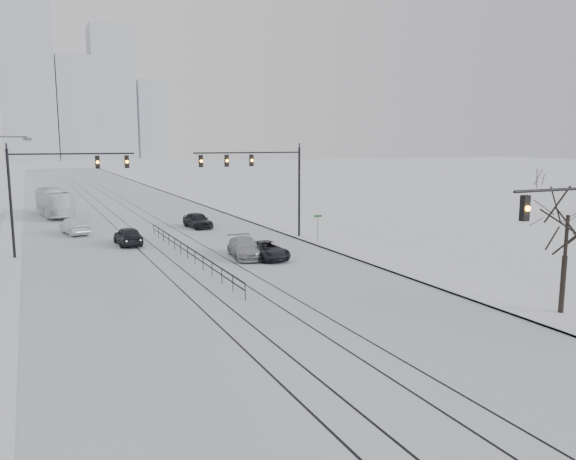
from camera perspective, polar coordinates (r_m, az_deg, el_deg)
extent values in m
cube|color=silver|center=(70.81, -16.36, 1.68)|extent=(22.00, 260.00, 0.02)
cube|color=white|center=(73.97, -5.97, 2.34)|extent=(5.00, 260.00, 0.16)
cube|color=gray|center=(73.22, -7.79, 2.22)|extent=(0.10, 260.00, 0.12)
cube|color=black|center=(50.85, -15.87, -0.99)|extent=(0.10, 180.00, 0.01)
cube|color=black|center=(51.07, -14.32, -0.89)|extent=(0.10, 180.00, 0.01)
cube|color=black|center=(51.55, -11.70, -0.71)|extent=(0.10, 180.00, 0.01)
cube|color=black|center=(51.88, -10.20, -0.60)|extent=(0.10, 180.00, 0.01)
cube|color=#A8ACB8|center=(278.94, -25.00, 13.74)|extent=(22.00, 22.00, 72.00)
cube|color=#A8ACB8|center=(286.85, -20.78, 11.42)|extent=(16.00, 16.00, 48.00)
cube|color=#A8ACB8|center=(297.24, -17.43, 13.02)|extent=(20.00, 20.00, 64.00)
cube|color=#A8ACB8|center=(307.73, -13.77, 10.78)|extent=(14.00, 14.00, 40.00)
cylinder|color=black|center=(25.10, 26.72, 3.73)|extent=(6.00, 0.12, 0.12)
cube|color=black|center=(23.34, 22.92, 2.06)|extent=(0.32, 0.24, 1.00)
sphere|color=orange|center=(23.24, 23.18, 2.02)|extent=(0.22, 0.22, 0.22)
cylinder|color=black|center=(49.77, 1.14, 3.76)|extent=(0.20, 0.20, 8.00)
cylinder|color=black|center=(47.69, -4.03, 7.85)|extent=(9.50, 0.12, 0.12)
cube|color=black|center=(46.39, -8.85, 6.93)|extent=(0.32, 0.24, 1.00)
sphere|color=orange|center=(46.26, -8.80, 6.93)|extent=(0.22, 0.22, 0.22)
cube|color=black|center=(47.05, -6.26, 7.01)|extent=(0.32, 0.24, 1.00)
sphere|color=orange|center=(46.92, -6.20, 7.01)|extent=(0.22, 0.22, 0.22)
cube|color=black|center=(47.80, -3.74, 7.07)|extent=(0.32, 0.24, 1.00)
sphere|color=orange|center=(47.66, -3.68, 7.07)|extent=(0.22, 0.22, 0.22)
cylinder|color=black|center=(45.80, -26.34, 2.39)|extent=(0.20, 0.20, 8.00)
cylinder|color=black|center=(45.69, -20.97, 7.24)|extent=(9.00, 0.12, 0.12)
cube|color=black|center=(46.14, -16.06, 6.68)|extent=(0.32, 0.24, 1.00)
sphere|color=orange|center=(46.00, -16.03, 6.68)|extent=(0.22, 0.22, 0.22)
cube|color=black|center=(45.85, -18.79, 6.55)|extent=(0.32, 0.24, 1.00)
sphere|color=orange|center=(45.71, -18.77, 6.54)|extent=(0.22, 0.22, 0.22)
cylinder|color=#595B60|center=(39.58, -26.72, 8.47)|extent=(2.40, 0.10, 0.10)
cube|color=#595B60|center=(39.57, -24.95, 8.37)|extent=(0.50, 0.25, 0.18)
cylinder|color=black|center=(30.67, 26.12, -5.12)|extent=(0.26, 0.26, 3.00)
cylinder|color=black|center=(30.24, 26.41, -0.98)|extent=(0.18, 0.18, 2.50)
cube|color=black|center=(41.54, -10.19, -1.65)|extent=(0.06, 24.00, 0.06)
cube|color=black|center=(41.61, -10.18, -2.19)|extent=(0.06, 24.00, 0.06)
cylinder|color=#595B60|center=(47.59, 3.04, 0.11)|extent=(0.06, 0.06, 2.40)
cube|color=#0C4C19|center=(47.43, 3.05, 1.43)|extent=(0.70, 0.04, 0.18)
imported|color=black|center=(48.39, -15.93, -0.58)|extent=(1.99, 4.60, 1.54)
imported|color=silver|center=(55.53, -20.86, 0.35)|extent=(2.48, 4.89, 1.54)
imported|color=black|center=(41.06, -2.17, -2.08)|extent=(2.41, 4.71, 1.27)
imported|color=#A0A4A8|center=(41.56, -4.38, -1.84)|extent=(2.73, 5.25, 1.45)
imported|color=black|center=(56.66, -9.16, 0.98)|extent=(2.32, 4.68, 1.53)
imported|color=white|center=(70.23, -22.64, 2.57)|extent=(3.81, 11.39, 3.11)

